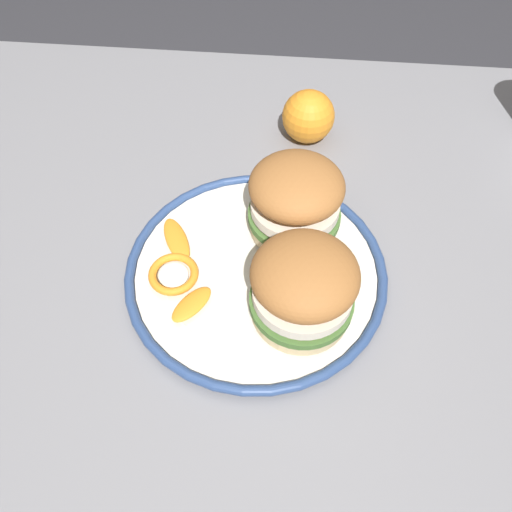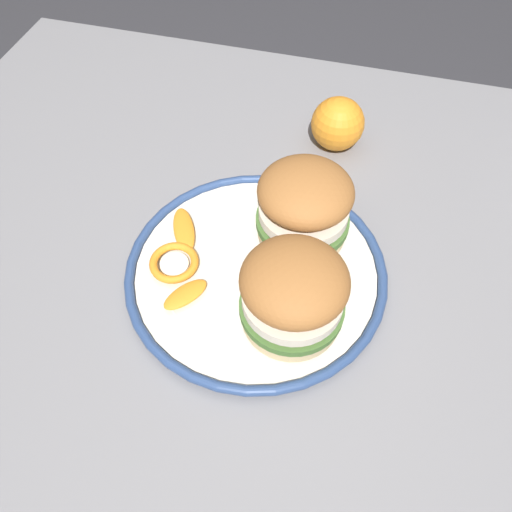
{
  "view_description": "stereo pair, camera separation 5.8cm",
  "coord_description": "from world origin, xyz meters",
  "px_view_note": "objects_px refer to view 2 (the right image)",
  "views": [
    {
      "loc": [
        -0.04,
        0.38,
        1.24
      ],
      "look_at": [
        -0.01,
        0.04,
        0.77
      ],
      "focal_mm": 35.14,
      "sensor_mm": 36.0,
      "label": 1
    },
    {
      "loc": [
        -0.09,
        0.37,
        1.24
      ],
      "look_at": [
        -0.01,
        0.04,
        0.77
      ],
      "focal_mm": 35.14,
      "sensor_mm": 36.0,
      "label": 2
    }
  ],
  "objects_px": {
    "dinner_plate": "(256,271)",
    "sandwich_half_right": "(293,293)",
    "dining_table": "(259,294)",
    "sandwich_half_left": "(304,205)",
    "whole_orange": "(338,124)"
  },
  "relations": [
    {
      "from": "dinner_plate",
      "to": "sandwich_half_right",
      "type": "xyz_separation_m",
      "value": [
        -0.06,
        0.06,
        0.06
      ]
    },
    {
      "from": "dinner_plate",
      "to": "whole_orange",
      "type": "relative_size",
      "value": 4.09
    },
    {
      "from": "sandwich_half_left",
      "to": "sandwich_half_right",
      "type": "xyz_separation_m",
      "value": [
        -0.01,
        0.12,
        0.0
      ]
    },
    {
      "from": "sandwich_half_right",
      "to": "dining_table",
      "type": "bearing_deg",
      "value": -57.72
    },
    {
      "from": "dining_table",
      "to": "whole_orange",
      "type": "bearing_deg",
      "value": -104.83
    },
    {
      "from": "dinner_plate",
      "to": "sandwich_half_right",
      "type": "height_order",
      "value": "sandwich_half_right"
    },
    {
      "from": "dinner_plate",
      "to": "sandwich_half_left",
      "type": "distance_m",
      "value": 0.1
    },
    {
      "from": "whole_orange",
      "to": "dining_table",
      "type": "bearing_deg",
      "value": 75.17
    },
    {
      "from": "dinner_plate",
      "to": "whole_orange",
      "type": "xyz_separation_m",
      "value": [
        -0.05,
        -0.26,
        0.03
      ]
    },
    {
      "from": "sandwich_half_right",
      "to": "whole_orange",
      "type": "bearing_deg",
      "value": -89.58
    },
    {
      "from": "dining_table",
      "to": "dinner_plate",
      "type": "bearing_deg",
      "value": 97.8
    },
    {
      "from": "dinner_plate",
      "to": "sandwich_half_right",
      "type": "relative_size",
      "value": 2.76
    },
    {
      "from": "dinner_plate",
      "to": "sandwich_half_left",
      "type": "height_order",
      "value": "sandwich_half_left"
    },
    {
      "from": "dinner_plate",
      "to": "sandwich_half_left",
      "type": "bearing_deg",
      "value": -121.7
    },
    {
      "from": "sandwich_half_left",
      "to": "whole_orange",
      "type": "relative_size",
      "value": 1.61
    }
  ]
}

